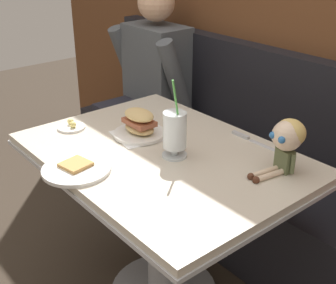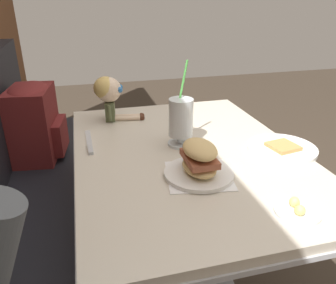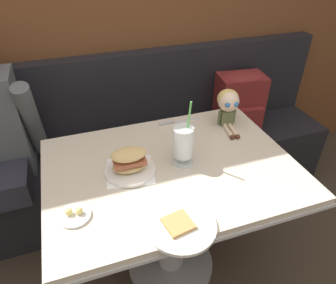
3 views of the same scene
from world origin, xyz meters
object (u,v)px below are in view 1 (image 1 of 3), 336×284
Objects in this scene: butter_knife at (247,138)px; seated_doll at (287,138)px; milkshake_glass at (175,132)px; toast_plate at (76,169)px; sandwich_plate at (139,125)px; butter_saucer at (71,126)px; diner_patron at (152,75)px.

butter_knife is 1.04× the size of seated_doll.
toast_plate is at bearing -112.01° from milkshake_glass.
sandwich_plate is 1.92× the size of butter_saucer.
toast_plate is 1.06× the size of butter_knife.
diner_patron is at bearing 165.98° from butter_knife.
sandwich_plate is 0.85m from diner_patron.
butter_saucer is (-0.49, -0.17, -0.09)m from milkshake_glass.
sandwich_plate reaches higher than butter_saucer.
sandwich_plate reaches higher than butter_knife.
milkshake_glass is 1.05m from diner_patron.
milkshake_glass is 1.40× the size of seated_doll.
milkshake_glass is at bearing 67.99° from toast_plate.
butter_saucer reaches higher than toast_plate.
butter_knife is at bearing 41.99° from butter_saucer.
sandwich_plate is 0.28× the size of diner_patron.
toast_plate is 1.11× the size of seated_doll.
toast_plate is 0.76m from seated_doll.
toast_plate is 2.08× the size of butter_saucer.
butter_saucer is at bearing -143.78° from sandwich_plate.
butter_saucer is 0.76m from butter_knife.
seated_doll is at bearing 25.79° from butter_saucer.
sandwich_plate reaches higher than toast_plate.
sandwich_plate is at bearing 36.22° from butter_saucer.
seated_doll reaches higher than butter_knife.
sandwich_plate is at bearing -41.28° from diner_patron.
toast_plate is 1.08× the size of sandwich_plate.
milkshake_glass reaches higher than toast_plate.
seated_doll reaches higher than sandwich_plate.
diner_patron is (-0.74, 0.92, -0.01)m from toast_plate.
milkshake_glass is (0.14, 0.35, 0.09)m from toast_plate.
butter_knife is 0.29× the size of diner_patron.
toast_plate is at bearing -129.78° from seated_doll.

